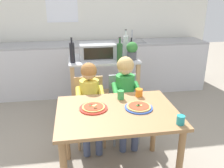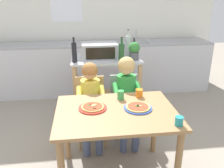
{
  "view_description": "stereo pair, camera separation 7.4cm",
  "coord_description": "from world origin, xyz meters",
  "px_view_note": "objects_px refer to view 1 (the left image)",
  "views": [
    {
      "loc": [
        -0.36,
        -1.94,
        1.76
      ],
      "look_at": [
        0.0,
        0.3,
        0.9
      ],
      "focal_mm": 38.51,
      "sensor_mm": 36.0,
      "label": 1
    },
    {
      "loc": [
        -0.28,
        -1.95,
        1.76
      ],
      "look_at": [
        0.0,
        0.3,
        0.9
      ],
      "focal_mm": 38.51,
      "sensor_mm": 36.0,
      "label": 2
    }
  ],
  "objects_px": {
    "child_in_green_shirt": "(126,91)",
    "bottle_tall_green_wine": "(131,48)",
    "pizza_plate_blue_rimmed": "(139,107)",
    "drinking_cup_green": "(121,95)",
    "kitchen_island_cart": "(103,78)",
    "dining_chair_right": "(124,103)",
    "bottle_clear_vinegar": "(120,53)",
    "dining_table": "(117,122)",
    "child_in_yellow_shirt": "(90,97)",
    "pizza_plate_red_rimmed": "(93,108)",
    "potted_herb_plant": "(132,50)",
    "dining_chair_left": "(90,106)",
    "drinking_cup_teal": "(181,120)",
    "drinking_cup_orange": "(139,93)",
    "bottle_dark_olive_oil": "(126,46)",
    "toaster_oven": "(97,51)",
    "bottle_slim_sauce": "(72,52)"
  },
  "relations": [
    {
      "from": "bottle_slim_sauce",
      "to": "dining_table",
      "type": "distance_m",
      "value": 1.25
    },
    {
      "from": "pizza_plate_blue_rimmed",
      "to": "toaster_oven",
      "type": "bearing_deg",
      "value": 101.39
    },
    {
      "from": "bottle_clear_vinegar",
      "to": "drinking_cup_green",
      "type": "relative_size",
      "value": 3.59
    },
    {
      "from": "bottle_tall_green_wine",
      "to": "bottle_dark_olive_oil",
      "type": "bearing_deg",
      "value": -143.02
    },
    {
      "from": "bottle_clear_vinegar",
      "to": "child_in_yellow_shirt",
      "type": "height_order",
      "value": "bottle_clear_vinegar"
    },
    {
      "from": "bottle_tall_green_wine",
      "to": "child_in_green_shirt",
      "type": "xyz_separation_m",
      "value": [
        -0.24,
        -0.81,
        -0.32
      ]
    },
    {
      "from": "pizza_plate_red_rimmed",
      "to": "pizza_plate_blue_rimmed",
      "type": "bearing_deg",
      "value": -7.38
    },
    {
      "from": "kitchen_island_cart",
      "to": "pizza_plate_red_rimmed",
      "type": "height_order",
      "value": "kitchen_island_cart"
    },
    {
      "from": "dining_chair_left",
      "to": "drinking_cup_orange",
      "type": "xyz_separation_m",
      "value": [
        0.5,
        -0.4,
        0.31
      ]
    },
    {
      "from": "child_in_yellow_shirt",
      "to": "drinking_cup_orange",
      "type": "bearing_deg",
      "value": -29.04
    },
    {
      "from": "dining_chair_left",
      "to": "pizza_plate_blue_rimmed",
      "type": "xyz_separation_m",
      "value": [
        0.42,
        -0.67,
        0.28
      ]
    },
    {
      "from": "bottle_clear_vinegar",
      "to": "child_in_green_shirt",
      "type": "relative_size",
      "value": 0.31
    },
    {
      "from": "child_in_green_shirt",
      "to": "dining_table",
      "type": "bearing_deg",
      "value": -109.74
    },
    {
      "from": "bottle_dark_olive_oil",
      "to": "drinking_cup_green",
      "type": "relative_size",
      "value": 4.14
    },
    {
      "from": "bottle_dark_olive_oil",
      "to": "dining_table",
      "type": "bearing_deg",
      "value": -105.03
    },
    {
      "from": "child_in_yellow_shirt",
      "to": "drinking_cup_green",
      "type": "height_order",
      "value": "child_in_yellow_shirt"
    },
    {
      "from": "pizza_plate_blue_rimmed",
      "to": "drinking_cup_green",
      "type": "height_order",
      "value": "drinking_cup_green"
    },
    {
      "from": "drinking_cup_orange",
      "to": "child_in_yellow_shirt",
      "type": "bearing_deg",
      "value": 150.96
    },
    {
      "from": "dining_chair_left",
      "to": "drinking_cup_green",
      "type": "relative_size",
      "value": 8.84
    },
    {
      "from": "dining_chair_right",
      "to": "child_in_green_shirt",
      "type": "distance_m",
      "value": 0.24
    },
    {
      "from": "kitchen_island_cart",
      "to": "dining_chair_right",
      "type": "bearing_deg",
      "value": -73.02
    },
    {
      "from": "bottle_slim_sauce",
      "to": "dining_table",
      "type": "xyz_separation_m",
      "value": [
        0.39,
        -1.11,
        -0.42
      ]
    },
    {
      "from": "bottle_dark_olive_oil",
      "to": "child_in_yellow_shirt",
      "type": "height_order",
      "value": "bottle_dark_olive_oil"
    },
    {
      "from": "bottle_tall_green_wine",
      "to": "dining_chair_left",
      "type": "bearing_deg",
      "value": -133.44
    },
    {
      "from": "dining_table",
      "to": "dining_chair_right",
      "type": "distance_m",
      "value": 0.75
    },
    {
      "from": "kitchen_island_cart",
      "to": "drinking_cup_green",
      "type": "height_order",
      "value": "kitchen_island_cart"
    },
    {
      "from": "toaster_oven",
      "to": "dining_chair_right",
      "type": "height_order",
      "value": "toaster_oven"
    },
    {
      "from": "dining_table",
      "to": "child_in_green_shirt",
      "type": "xyz_separation_m",
      "value": [
        0.21,
        0.58,
        0.06
      ]
    },
    {
      "from": "dining_table",
      "to": "potted_herb_plant",
      "type": "bearing_deg",
      "value": 70.44
    },
    {
      "from": "drinking_cup_orange",
      "to": "dining_chair_left",
      "type": "bearing_deg",
      "value": 141.25
    },
    {
      "from": "dining_table",
      "to": "pizza_plate_blue_rimmed",
      "type": "relative_size",
      "value": 4.19
    },
    {
      "from": "dining_table",
      "to": "child_in_yellow_shirt",
      "type": "bearing_deg",
      "value": 110.59
    },
    {
      "from": "pizza_plate_red_rimmed",
      "to": "toaster_oven",
      "type": "bearing_deg",
      "value": 82.37
    },
    {
      "from": "potted_herb_plant",
      "to": "dining_chair_left",
      "type": "xyz_separation_m",
      "value": [
        -0.62,
        -0.45,
        -0.56
      ]
    },
    {
      "from": "dining_table",
      "to": "bottle_tall_green_wine",
      "type": "bearing_deg",
      "value": 71.9
    },
    {
      "from": "potted_herb_plant",
      "to": "pizza_plate_red_rimmed",
      "type": "distance_m",
      "value": 1.26
    },
    {
      "from": "potted_herb_plant",
      "to": "dining_table",
      "type": "relative_size",
      "value": 0.22
    },
    {
      "from": "child_in_green_shirt",
      "to": "bottle_tall_green_wine",
      "type": "bearing_deg",
      "value": 73.11
    },
    {
      "from": "dining_chair_left",
      "to": "pizza_plate_red_rimmed",
      "type": "height_order",
      "value": "dining_chair_left"
    },
    {
      "from": "bottle_clear_vinegar",
      "to": "drinking_cup_orange",
      "type": "height_order",
      "value": "bottle_clear_vinegar"
    },
    {
      "from": "bottle_slim_sauce",
      "to": "bottle_clear_vinegar",
      "type": "xyz_separation_m",
      "value": [
        0.6,
        -0.08,
        -0.01
      ]
    },
    {
      "from": "bottle_dark_olive_oil",
      "to": "dining_chair_left",
      "type": "bearing_deg",
      "value": -132.01
    },
    {
      "from": "potted_herb_plant",
      "to": "child_in_green_shirt",
      "type": "height_order",
      "value": "potted_herb_plant"
    },
    {
      "from": "drinking_cup_green",
      "to": "drinking_cup_teal",
      "type": "relative_size",
      "value": 1.18
    },
    {
      "from": "pizza_plate_blue_rimmed",
      "to": "drinking_cup_teal",
      "type": "relative_size",
      "value": 3.39
    },
    {
      "from": "bottle_dark_olive_oil",
      "to": "bottle_clear_vinegar",
      "type": "height_order",
      "value": "bottle_dark_olive_oil"
    },
    {
      "from": "toaster_oven",
      "to": "bottle_clear_vinegar",
      "type": "bearing_deg",
      "value": -45.93
    },
    {
      "from": "bottle_tall_green_wine",
      "to": "pizza_plate_blue_rimmed",
      "type": "bearing_deg",
      "value": -100.11
    },
    {
      "from": "drinking_cup_orange",
      "to": "dining_table",
      "type": "bearing_deg",
      "value": -134.51
    },
    {
      "from": "dining_table",
      "to": "dining_chair_left",
      "type": "height_order",
      "value": "dining_chair_left"
    }
  ]
}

